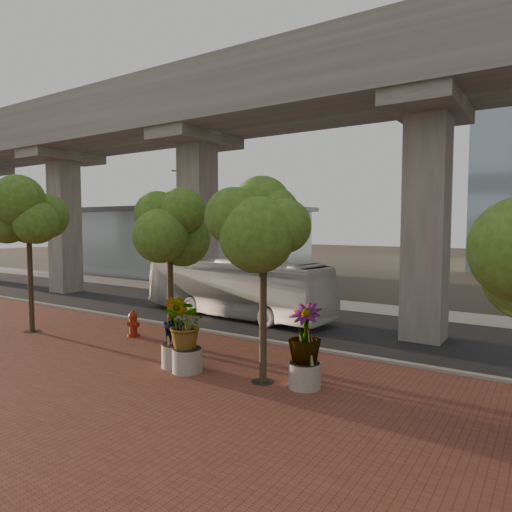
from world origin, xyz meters
The scene contains 16 objects.
ground centered at (0.00, 0.00, 0.00)m, with size 160.00×160.00×0.00m, color #322E24.
brick_plaza centered at (0.00, -8.00, 0.03)m, with size 70.00×13.00×0.06m, color brown.
asphalt_road centered at (0.00, 2.00, 0.02)m, with size 90.00×8.00×0.04m, color black.
curb_strip centered at (0.00, -2.00, 0.08)m, with size 70.00×0.25×0.16m, color gray.
far_sidewalk centered at (0.00, 7.50, 0.03)m, with size 90.00×3.00×0.06m, color gray.
transit_viaduct centered at (0.00, 2.00, 7.29)m, with size 72.00×5.60×12.40m.
station_pavilion centered at (-20.00, 16.00, 3.22)m, with size 23.00×13.00×6.30m.
transit_bus centered at (-3.20, 1.59, 1.49)m, with size 2.52×10.72×2.99m, color silver.
fire_hydrant centered at (-4.20, -4.26, 0.59)m, with size 0.55×0.49×1.09m.
planter_front centered at (0.76, -6.46, 1.48)m, with size 2.12×2.12×2.33m.
planter_right centered at (4.51, -5.68, 1.52)m, with size 2.26×2.26×2.42m.
planter_left centered at (0.13, -6.28, 1.50)m, with size 2.15×2.15×2.37m.
street_tree_far_west centered at (-8.61, -6.06, 4.92)m, with size 3.50×3.50×6.48m.
street_tree_near_west centered at (-1.50, -4.84, 4.40)m, with size 3.28×3.28×5.86m.
street_tree_near_east centered at (3.26, -5.92, 4.89)m, with size 3.40×3.40×6.40m.
streetlamp_west centered at (-10.92, 6.17, 4.82)m, with size 0.41×1.20×8.25m.
Camera 1 is at (10.35, -17.10, 4.73)m, focal length 32.00 mm.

